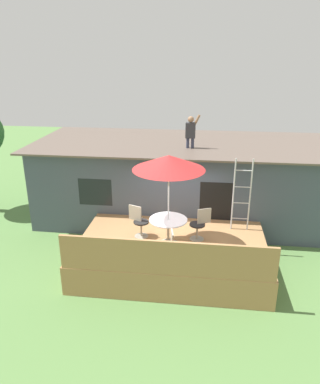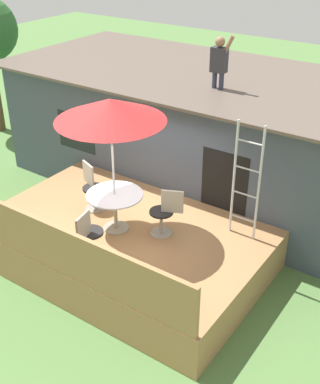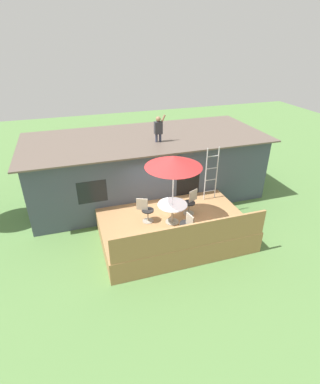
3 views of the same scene
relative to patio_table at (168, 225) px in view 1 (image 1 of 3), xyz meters
name	(u,v)px [view 1 (image 1 of 3)]	position (x,y,z in m)	size (l,w,h in m)	color
ground_plane	(172,266)	(0.10, 0.15, -1.39)	(40.00, 40.00, 0.00)	#567F42
house	(181,180)	(0.10, 3.75, 0.03)	(10.50, 4.50, 2.81)	#424C5B
deck	(172,253)	(0.10, 0.15, -0.99)	(5.26, 3.45, 0.80)	#A87A4C
deck_railing	(166,258)	(0.10, -1.52, -0.14)	(5.16, 0.08, 0.90)	#A87A4C
patio_table	(168,225)	(0.00, 0.00, 0.00)	(1.04, 1.04, 0.74)	#A59E8C
patio_umbrella	(169,162)	(0.00, 0.00, 1.76)	(1.90, 1.90, 2.54)	silver
step_ladder	(242,195)	(2.03, 1.16, 0.51)	(0.52, 0.04, 2.20)	silver
person_figure	(191,130)	(0.42, 2.95, 2.03)	(0.47, 0.20, 1.11)	#33384C
patio_chair_left	(139,222)	(-0.88, 0.35, -0.13)	(0.60, 0.44, 0.92)	#A59E8C
patio_chair_right	(200,224)	(0.85, 0.38, -0.13)	(0.59, 0.44, 0.92)	#A59E8C
patio_chair_near	(172,246)	(0.18, -0.94, -0.13)	(0.44, 0.62, 0.92)	#A59E8C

